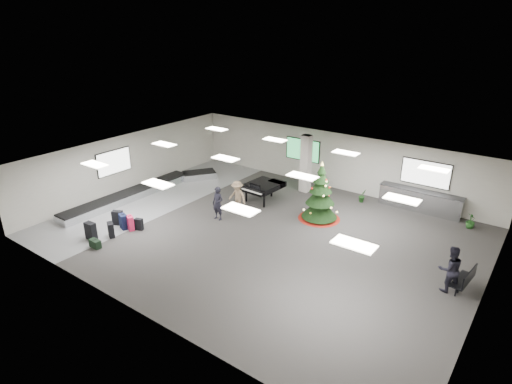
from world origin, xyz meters
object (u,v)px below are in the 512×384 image
Objects in this scene: christmas_tree at (320,200)px; grand_piano at (263,186)px; service_counter at (420,200)px; pink_suitcase at (130,223)px; bench at (465,279)px; potted_plant_right at (471,221)px; potted_plant_left at (362,196)px; traveler_a at (218,203)px; traveler_b at (237,196)px; traveler_bench at (450,269)px; baggage_carousel at (144,191)px.

grand_piano is at bearing 176.60° from christmas_tree.
pink_suitcase is at bearing -135.17° from service_counter.
bench is 1.96× the size of potted_plant_right.
service_counter is 2.83m from potted_plant_left.
christmas_tree is at bearing 36.23° from traveler_a.
traveler_a is (2.50, 3.22, 0.48)m from pink_suitcase.
traveler_b is at bearing -93.56° from grand_piano.
potted_plant_left is (4.75, 6.07, -0.47)m from traveler_a.
bench reaches higher than pink_suitcase.
service_counter is 10.07m from traveler_a.
christmas_tree reaches higher than traveler_b.
service_counter reaches higher than potted_plant_right.
traveler_a is 0.94× the size of traveler_bench.
traveler_bench is at bearing 1.27° from baggage_carousel.
traveler_b is at bearing 81.69° from traveler_a.
grand_piano is 3.16m from traveler_a.
bench is 10.72m from traveler_b.
traveler_bench reaches higher than traveler_a.
baggage_carousel is at bearing -152.33° from service_counter.
traveler_b is (0.17, 1.28, -0.02)m from traveler_a.
potted_plant_left is at bearing 37.54° from grand_piano.
christmas_tree is 1.76× the size of traveler_a.
pink_suitcase reaches higher than baggage_carousel.
baggage_carousel is 14.50m from service_counter.
pink_suitcase is at bearing -136.13° from christmas_tree.
bench is (10.47, -2.45, -0.32)m from grand_piano.
grand_piano is 10.37m from traveler_bench.
traveler_b is (5.51, 1.29, 0.59)m from baggage_carousel.
traveler_bench is 5.82m from potted_plant_right.
christmas_tree reaches higher than bench.
pink_suitcase is 0.40× the size of traveler_bench.
traveler_a is 11.73m from potted_plant_right.
pink_suitcase is 13.93m from bench.
traveler_a is at bearing -143.04° from christmas_tree.
service_counter is at bearing 13.39° from potted_plant_left.
potted_plant_right is (5.25, 0.05, 0.00)m from potted_plant_left.
baggage_carousel is at bearing -147.76° from grand_piano.
christmas_tree reaches higher than potted_plant_right.
potted_plant_left is (-2.75, -0.66, -0.19)m from service_counter.
traveler_b is (2.67, 4.50, 0.46)m from pink_suitcase.
grand_piano is at bearing 85.74° from traveler_b.
potted_plant_right reaches higher than potted_plant_left.
potted_plant_right is at bearing -13.55° from service_counter.
christmas_tree is 2.06× the size of bench.
traveler_b is (-0.23, -1.86, -0.01)m from grand_piano.
christmas_tree is at bearing 17.66° from baggage_carousel.
baggage_carousel is at bearing 179.40° from traveler_a.
traveler_bench reaches higher than potted_plant_right.
christmas_tree is 3.50m from grand_piano.
service_counter is 2.53× the size of traveler_b.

